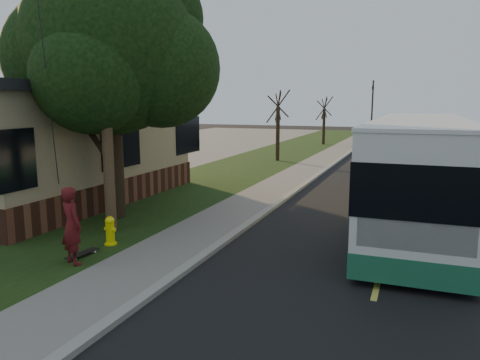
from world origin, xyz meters
name	(u,v)px	position (x,y,z in m)	size (l,w,h in m)	color
ground	(203,259)	(0.00, 0.00, 0.00)	(120.00, 120.00, 0.00)	black
road	(400,194)	(4.00, 10.00, 0.01)	(8.00, 80.00, 0.01)	black
curb	(302,186)	(0.00, 10.00, 0.06)	(0.25, 80.00, 0.12)	gray
sidewalk	(280,185)	(-1.00, 10.00, 0.04)	(2.00, 80.00, 0.08)	slate
grass_verge	(208,180)	(-4.50, 10.00, 0.04)	(5.00, 80.00, 0.07)	black
building_lot	(41,169)	(-14.50, 10.00, 0.02)	(15.00, 80.00, 0.04)	slate
fire_hydrant	(110,231)	(-2.60, 0.00, 0.43)	(0.32, 0.32, 0.74)	#FFF00D
utility_pole	(104,65)	(-3.31, 0.99, 4.63)	(2.86, 3.21, 9.07)	#473321
leafy_tree	(113,51)	(-4.17, 2.65, 5.17)	(6.30, 6.00, 7.80)	black
bare_tree_near	(278,127)	(-3.50, 18.00, 2.15)	(1.38, 1.21, 4.31)	black
bare_tree_far	(324,121)	(-3.00, 30.00, 2.00)	(1.38, 1.21, 4.03)	black
traffic_signal	(372,107)	(0.50, 34.00, 3.16)	(0.18, 0.22, 5.50)	#2D2D30
transit_bus	(419,168)	(4.65, 5.38, 1.70)	(2.71, 11.76, 3.18)	silver
skateboarder	(72,226)	(-2.50, -1.49, 0.95)	(0.64, 0.42, 1.76)	#541013
skateboard_main	(82,254)	(-2.66, -1.01, 0.13)	(0.30, 0.93, 0.09)	black
dumpster	(112,162)	(-9.50, 9.53, 0.70)	(1.70, 1.46, 1.32)	black
distant_car	(375,141)	(1.55, 26.60, 0.74)	(1.74, 4.32, 1.47)	black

